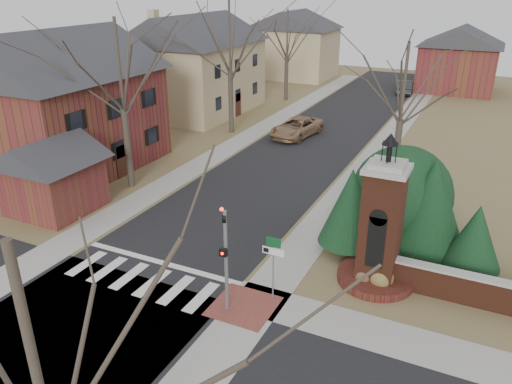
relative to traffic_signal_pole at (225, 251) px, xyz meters
The scene contains 30 objects.
ground 5.05m from the traffic_signal_pole, behind, with size 120.00×120.00×0.00m, color brown.
main_street 22.01m from the traffic_signal_pole, 101.35° to the left, with size 8.00×70.00×0.01m, color black.
cross_street 6.16m from the traffic_signal_pole, 140.28° to the right, with size 120.00×8.00×0.01m, color black.
crosswalk_zone 5.02m from the traffic_signal_pole, behind, with size 8.00×2.20×0.02m, color silver.
stop_bar 5.30m from the traffic_signal_pole, 158.11° to the left, with size 8.00×0.35×0.02m, color silver.
sidewalk_right_main 21.60m from the traffic_signal_pole, 87.59° to the left, with size 2.00×60.00×0.02m, color gray.
sidewalk_left 23.58m from the traffic_signal_pole, 113.91° to the left, with size 2.00×60.00×0.02m, color gray.
curb_apron 2.66m from the traffic_signal_pole, 40.52° to the left, with size 2.40×2.40×0.02m, color brown.
traffic_signal_pole is the anchor object (origin of this frame).
sign_post 2.02m from the traffic_signal_pole, 47.57° to the left, with size 0.90×0.07×2.75m.
brick_gate_monument 6.47m from the traffic_signal_pole, 43.24° to the left, with size 3.20×3.20×6.47m.
brick_garden_wall 10.39m from the traffic_signal_pole, 25.70° to the left, with size 7.50×0.50×1.30m.
house_brick_left 19.81m from the traffic_signal_pole, 151.43° to the left, with size 9.80×11.80×9.42m.
house_stucco_left 31.92m from the traffic_signal_pole, 123.97° to the left, with size 9.80×12.80×9.28m.
garage_left 13.40m from the traffic_signal_pole, 163.01° to the left, with size 4.80×4.80×4.29m.
house_distant_left 50.18m from the traffic_signal_pole, 108.98° to the left, with size 10.80×8.80×8.53m.
house_distant_right 47.58m from the traffic_signal_pole, 85.55° to the left, with size 8.80×8.80×7.30m.
evergreen_near 7.06m from the traffic_signal_pole, 65.72° to the left, with size 2.80×2.80×4.10m.
evergreen_mid 9.83m from the traffic_signal_pole, 50.89° to the left, with size 3.40×3.40×4.70m.
evergreen_far 10.57m from the traffic_signal_pole, 38.95° to the left, with size 2.40×2.40×3.30m.
evergreen_mass 10.09m from the traffic_signal_pole, 62.23° to the left, with size 4.80×4.80×4.80m, color black.
bare_tree_0 14.99m from the traffic_signal_pole, 143.29° to the left, with size 8.05×8.05×11.15m.
bare_tree_1 24.83m from the traffic_signal_pole, 117.81° to the left, with size 8.40×8.40×11.64m.
bare_tree_2 36.66m from the traffic_signal_pole, 108.92° to the left, with size 7.35×7.35×10.19m.
bare_tree_3 16.28m from the traffic_signal_pole, 78.28° to the left, with size 7.00×7.00×9.70m.
bare_tree_4 10.43m from the traffic_signal_pole, 79.93° to the right, with size 6.65×6.65×9.21m.
pickup_truck 23.46m from the traffic_signal_pole, 104.82° to the left, with size 2.49×5.39×1.50m, color #906D4E.
distant_car 43.22m from the traffic_signal_pole, 91.52° to the left, with size 1.56×4.49×1.48m, color #2C2F33.
dry_shrub_left 6.27m from the traffic_signal_pole, 43.12° to the left, with size 0.90×0.90×0.90m, color brown.
dry_shrub_right 6.75m from the traffic_signal_pole, 38.85° to the left, with size 1.02×1.02×1.02m, color brown.
Camera 1 is at (12.19, -13.29, 11.74)m, focal length 35.00 mm.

